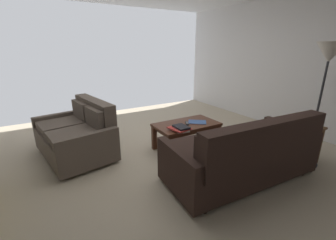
# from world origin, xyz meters

# --- Properties ---
(ground_plane) EXTENTS (5.55, 5.90, 0.01)m
(ground_plane) POSITION_xyz_m (0.00, 0.00, -0.00)
(ground_plane) COLOR #B7A88E
(wall_left) EXTENTS (0.12, 5.90, 2.57)m
(wall_left) POSITION_xyz_m (-2.78, 0.00, 1.29)
(wall_left) COLOR silver
(wall_left) RESTS_ON ground
(sofa_main) EXTENTS (1.98, 0.98, 0.87)m
(sofa_main) POSITION_xyz_m (-0.49, 1.05, 0.37)
(sofa_main) COLOR black
(sofa_main) RESTS_ON ground
(loveseat_near) EXTENTS (1.07, 1.45, 0.85)m
(loveseat_near) POSITION_xyz_m (1.16, -0.75, 0.35)
(loveseat_near) COLOR black
(loveseat_near) RESTS_ON ground
(coffee_table) EXTENTS (1.03, 0.58, 0.44)m
(coffee_table) POSITION_xyz_m (-0.41, -0.08, 0.37)
(coffee_table) COLOR #4C2819
(coffee_table) RESTS_ON ground
(end_table) EXTENTS (0.51, 0.51, 0.56)m
(end_table) POSITION_xyz_m (-1.55, 1.08, 0.47)
(end_table) COLOR brown
(end_table) RESTS_ON ground
(floor_lamp) EXTENTS (0.34, 0.34, 1.69)m
(floor_lamp) POSITION_xyz_m (-1.61, 1.25, 1.44)
(floor_lamp) COLOR #262628
(floor_lamp) RESTS_ON ground
(coffee_mug) EXTENTS (0.10, 0.08, 0.10)m
(coffee_mug) POSITION_xyz_m (-1.50, 1.04, 0.61)
(coffee_mug) COLOR #B23F38
(coffee_mug) RESTS_ON end_table
(book_stack) EXTENTS (0.30, 0.33, 0.07)m
(book_stack) POSITION_xyz_m (-0.15, 0.13, 0.47)
(book_stack) COLOR silver
(book_stack) RESTS_ON coffee_table
(tv_remote) EXTENTS (0.11, 0.16, 0.02)m
(tv_remote) POSITION_xyz_m (-0.40, -0.06, 0.45)
(tv_remote) COLOR black
(tv_remote) RESTS_ON coffee_table
(loose_magazine) EXTENTS (0.36, 0.34, 0.01)m
(loose_magazine) POSITION_xyz_m (-0.60, -0.04, 0.44)
(loose_magazine) COLOR #385693
(loose_magazine) RESTS_ON coffee_table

